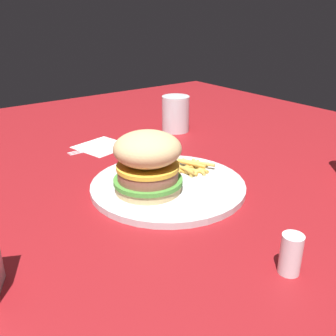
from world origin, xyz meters
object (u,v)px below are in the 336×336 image
(drink_glass, at_px, (176,116))
(sandwich, at_px, (148,162))
(plate, at_px, (168,186))
(fork, at_px, (101,145))
(napkin, at_px, (102,146))
(fries_pile, at_px, (190,167))
(salt_shaker, at_px, (289,255))

(drink_glass, bearing_deg, sandwich, 45.15)
(plate, xyz_separation_m, sandwich, (0.05, 0.00, 0.06))
(fork, bearing_deg, plate, 88.43)
(plate, relative_size, napkin, 2.62)
(fries_pile, bearing_deg, drink_glass, -122.05)
(sandwich, distance_m, fork, 0.30)
(napkin, distance_m, salt_shaker, 0.57)
(salt_shaker, bearing_deg, plate, -95.12)
(drink_glass, distance_m, salt_shaker, 0.62)
(fork, bearing_deg, sandwich, 79.34)
(sandwich, distance_m, drink_glass, 0.40)
(sandwich, bearing_deg, fork, -100.66)
(sandwich, bearing_deg, salt_shaker, 94.07)
(plate, height_order, fries_pile, fries_pile)
(plate, distance_m, fries_pile, 0.08)
(sandwich, height_order, drink_glass, sandwich)
(plate, bearing_deg, salt_shaker, 84.88)
(fries_pile, height_order, drink_glass, drink_glass)
(salt_shaker, bearing_deg, sandwich, -85.93)
(sandwich, relative_size, drink_glass, 1.29)
(napkin, height_order, drink_glass, drink_glass)
(drink_glass, bearing_deg, fries_pile, 57.95)
(fries_pile, distance_m, salt_shaker, 0.33)
(plate, xyz_separation_m, fork, (-0.01, -0.28, -0.00))
(sandwich, bearing_deg, napkin, -100.97)
(fries_pile, bearing_deg, sandwich, 12.11)
(salt_shaker, bearing_deg, fries_pile, -107.74)
(drink_glass, bearing_deg, napkin, -1.19)
(sandwich, bearing_deg, drink_glass, -134.85)
(sandwich, xyz_separation_m, salt_shaker, (-0.02, 0.28, -0.04))
(fork, xyz_separation_m, drink_glass, (-0.23, 0.00, 0.04))
(plate, distance_m, sandwich, 0.08)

